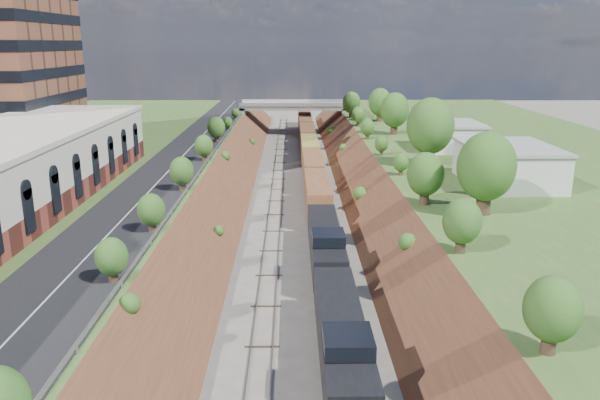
% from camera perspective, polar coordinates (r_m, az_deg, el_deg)
% --- Properties ---
extents(platform_left, '(44.00, 180.00, 5.00)m').
position_cam_1_polar(platform_left, '(80.21, -24.71, 0.95)').
color(platform_left, '#375F27').
rests_on(platform_left, ground).
extents(platform_right, '(44.00, 180.00, 5.00)m').
position_cam_1_polar(platform_right, '(80.64, 23.75, 1.12)').
color(platform_right, '#375F27').
rests_on(platform_right, ground).
extents(embankment_left, '(10.00, 180.00, 10.00)m').
position_cam_1_polar(embankment_left, '(74.72, -8.88, -0.77)').
color(embankment_left, brown).
rests_on(embankment_left, ground).
extents(embankment_right, '(10.00, 180.00, 10.00)m').
position_cam_1_polar(embankment_right, '(74.87, 8.04, -0.70)').
color(embankment_right, brown).
rests_on(embankment_right, ground).
extents(rail_left_track, '(1.58, 180.00, 0.18)m').
position_cam_1_polar(rail_left_track, '(73.99, -2.43, -0.68)').
color(rail_left_track, gray).
rests_on(rail_left_track, ground).
extents(rail_right_track, '(1.58, 180.00, 0.18)m').
position_cam_1_polar(rail_right_track, '(74.02, 1.60, -0.67)').
color(rail_right_track, gray).
rests_on(rail_right_track, ground).
extents(road, '(8.00, 180.00, 0.10)m').
position_cam_1_polar(road, '(74.29, -12.48, 2.97)').
color(road, black).
rests_on(road, platform_left).
extents(guardrail, '(0.10, 171.00, 0.70)m').
position_cam_1_polar(guardrail, '(73.28, -9.38, 3.36)').
color(guardrail, '#99999E').
rests_on(guardrail, platform_left).
extents(overpass, '(24.50, 8.30, 7.40)m').
position_cam_1_polar(overpass, '(134.04, -0.63, 8.56)').
color(overpass, gray).
rests_on(overpass, ground).
extents(white_building_near, '(9.00, 12.00, 4.00)m').
position_cam_1_polar(white_building_near, '(68.86, 19.62, 3.16)').
color(white_building_near, silver).
rests_on(white_building_near, platform_right).
extents(white_building_far, '(8.00, 10.00, 3.60)m').
position_cam_1_polar(white_building_far, '(89.37, 14.50, 6.00)').
color(white_building_far, silver).
rests_on(white_building_far, platform_right).
extents(tree_right_large, '(5.25, 5.25, 7.61)m').
position_cam_1_polar(tree_right_large, '(55.16, 17.72, 3.06)').
color(tree_right_large, '#473323').
rests_on(tree_right_large, platform_right).
extents(tree_left_crest, '(2.45, 2.45, 3.55)m').
position_cam_1_polar(tree_left_crest, '(35.67, -19.38, -7.49)').
color(tree_left_crest, '#473323').
rests_on(tree_left_crest, platform_left).
extents(freight_train, '(2.83, 144.88, 4.55)m').
position_cam_1_polar(freight_train, '(84.19, 1.30, 2.95)').
color(freight_train, black).
rests_on(freight_train, ground).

